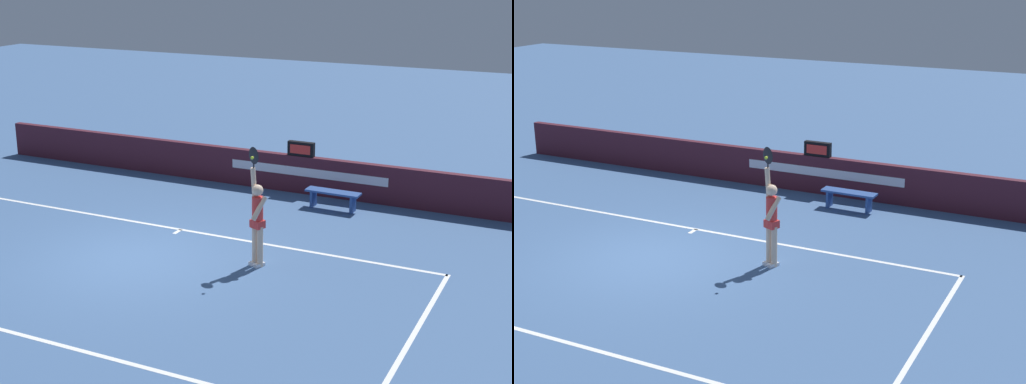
{
  "view_description": "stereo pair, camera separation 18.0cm",
  "coord_description": "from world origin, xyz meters",
  "views": [
    {
      "loc": [
        8.47,
        -11.93,
        5.93
      ],
      "look_at": [
        2.51,
        0.62,
        1.6
      ],
      "focal_mm": 53.1,
      "sensor_mm": 36.0,
      "label": 1
    },
    {
      "loc": [
        8.63,
        -11.85,
        5.93
      ],
      "look_at": [
        2.51,
        0.62,
        1.6
      ],
      "focal_mm": 53.1,
      "sensor_mm": 36.0,
      "label": 2
    }
  ],
  "objects": [
    {
      "name": "tennis_ball",
      "position": [
        2.48,
        0.51,
        2.3
      ],
      "size": [
        0.06,
        0.06,
        0.06
      ],
      "color": "#CBE52C"
    },
    {
      "name": "ground_plane",
      "position": [
        0.0,
        0.0,
        0.0
      ],
      "size": [
        60.0,
        60.0,
        0.0
      ],
      "primitive_type": "plane",
      "color": "#3F5F8E"
    },
    {
      "name": "back_wall",
      "position": [
        0.0,
        5.71,
        0.5
      ],
      "size": [
        16.27,
        0.21,
        0.99
      ],
      "color": "#461A26",
      "rests_on": "ground"
    },
    {
      "name": "tennis_player",
      "position": [
        2.45,
        0.79,
        1.01
      ],
      "size": [
        0.46,
        0.44,
        2.44
      ],
      "color": "beige",
      "rests_on": "ground"
    },
    {
      "name": "speed_display",
      "position": [
        1.38,
        5.71,
        1.18
      ],
      "size": [
        0.71,
        0.16,
        0.37
      ],
      "color": "black",
      "rests_on": "back_wall"
    },
    {
      "name": "court_lines",
      "position": [
        0.0,
        -0.78,
        0.0
      ],
      "size": [
        12.15,
        5.53,
        0.0
      ],
      "color": "white",
      "rests_on": "ground"
    },
    {
      "name": "courtside_bench_near",
      "position": [
        2.62,
        4.76,
        0.35
      ],
      "size": [
        1.37,
        0.39,
        0.47
      ],
      "color": "#2A4A8E",
      "rests_on": "ground"
    }
  ]
}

